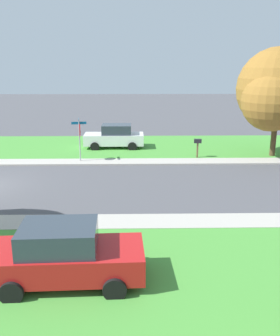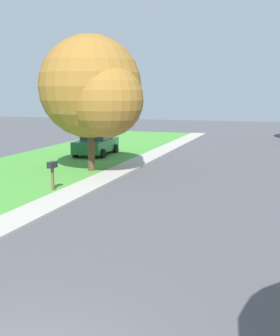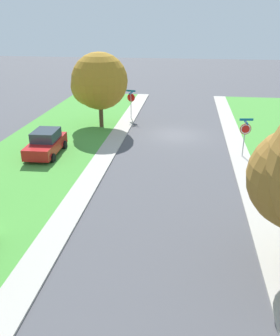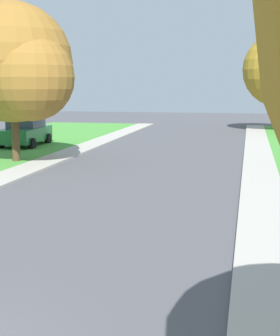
# 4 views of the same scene
# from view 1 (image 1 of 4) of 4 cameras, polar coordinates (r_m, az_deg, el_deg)

# --- Properties ---
(sidewalk_east) EXTENTS (1.40, 56.00, 0.10)m
(sidewalk_east) POSITION_cam_1_polar(r_m,az_deg,el_deg) (15.56, 15.07, -7.74)
(sidewalk_east) COLOR #ADA89E
(sidewalk_east) RESTS_ON ground
(sidewalk_west) EXTENTS (1.40, 56.00, 0.10)m
(sidewalk_west) POSITION_cam_1_polar(r_m,az_deg,el_deg) (24.25, 9.09, 0.98)
(sidewalk_west) COLOR #ADA89E
(sidewalk_west) RESTS_ON ground
(lawn_west) EXTENTS (8.00, 56.00, 0.08)m
(lawn_west) POSITION_cam_1_polar(r_m,az_deg,el_deg) (28.77, 7.49, 3.31)
(lawn_west) COLOR #479338
(lawn_west) RESTS_ON ground
(stop_sign_far_corner) EXTENTS (0.91, 0.91, 2.77)m
(stop_sign_far_corner) POSITION_cam_1_polar(r_m,az_deg,el_deg) (23.84, -9.06, 5.25)
(stop_sign_far_corner) COLOR #9E9EA3
(stop_sign_far_corner) RESTS_ON ground
(car_white_driveway_right) EXTENTS (2.04, 4.30, 1.76)m
(car_white_driveway_right) POSITION_cam_1_polar(r_m,az_deg,el_deg) (27.80, -3.83, 4.74)
(car_white_driveway_right) COLOR white
(car_white_driveway_right) RESTS_ON ground
(car_red_behind_trees) EXTENTS (2.17, 4.37, 1.76)m
(car_red_behind_trees) POSITION_cam_1_polar(r_m,az_deg,el_deg) (11.06, -11.24, -12.70)
(car_red_behind_trees) COLOR red
(car_red_behind_trees) RESTS_ON ground
(tree_sidewalk_mid) EXTENTS (5.70, 5.30, 7.11)m
(tree_sidewalk_mid) POSITION_cam_1_polar(r_m,az_deg,el_deg) (25.92, 19.88, 10.70)
(tree_sidewalk_mid) COLOR #4C3823
(tree_sidewalk_mid) RESTS_ON ground
(mailbox) EXTENTS (0.29, 0.50, 1.31)m
(mailbox) POSITION_cam_1_polar(r_m,az_deg,el_deg) (24.94, 8.68, 3.66)
(mailbox) COLOR brown
(mailbox) RESTS_ON ground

